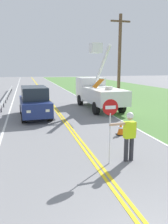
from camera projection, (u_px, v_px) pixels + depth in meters
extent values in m
cube|color=#517F3D|center=(153.00, 98.00, 25.55)|extent=(16.00, 110.00, 0.01)
cube|color=yellow|center=(49.00, 102.00, 22.65)|extent=(0.11, 110.00, 0.01)
cube|color=yellow|center=(51.00, 101.00, 22.70)|extent=(0.11, 110.00, 0.01)
cube|color=silver|center=(85.00, 100.00, 23.57)|extent=(0.12, 110.00, 0.01)
cube|color=silver|center=(12.00, 103.00, 21.78)|extent=(0.12, 110.00, 0.01)
cylinder|color=#2D2D33|center=(131.00, 149.00, 8.33)|extent=(0.16, 0.16, 0.88)
cylinder|color=#2D2D33|center=(126.00, 150.00, 8.27)|extent=(0.16, 0.16, 0.88)
cube|color=#C6EA19|center=(130.00, 130.00, 8.16)|extent=(0.42, 0.27, 0.60)
cylinder|color=tan|center=(117.00, 124.00, 7.95)|extent=(0.60, 0.13, 0.09)
cylinder|color=tan|center=(135.00, 128.00, 8.23)|extent=(0.09, 0.09, 0.48)
sphere|color=tan|center=(130.00, 117.00, 8.06)|extent=(0.22, 0.22, 0.22)
sphere|color=white|center=(130.00, 116.00, 8.05)|extent=(0.25, 0.25, 0.25)
cylinder|color=silver|center=(110.00, 139.00, 7.96)|extent=(0.04, 0.04, 1.85)
cylinder|color=#B71414|center=(110.00, 107.00, 7.74)|extent=(0.56, 0.03, 0.56)
cube|color=white|center=(111.00, 107.00, 7.72)|extent=(0.38, 0.01, 0.12)
cube|color=white|center=(104.00, 96.00, 17.57)|extent=(2.45, 4.67, 1.10)
cube|color=white|center=(90.00, 89.00, 20.76)|extent=(2.27, 2.17, 2.00)
cube|color=#1E2833|center=(87.00, 84.00, 21.67)|extent=(1.98, 0.13, 0.90)
cylinder|color=silver|center=(109.00, 88.00, 16.57)|extent=(0.56, 0.56, 0.24)
cylinder|color=silver|center=(102.00, 66.00, 17.67)|extent=(0.35, 3.18, 3.11)
cube|color=white|center=(96.00, 48.00, 18.80)|extent=(0.93, 0.93, 0.80)
cube|color=orange|center=(98.00, 83.00, 15.33)|extent=(0.62, 0.82, 0.59)
cylinder|color=black|center=(80.00, 100.00, 20.48)|extent=(0.35, 0.93, 0.92)
cylinder|color=black|center=(101.00, 99.00, 21.06)|extent=(0.35, 0.93, 0.92)
cylinder|color=black|center=(96.00, 108.00, 16.45)|extent=(0.35, 0.93, 0.92)
cylinder|color=black|center=(122.00, 107.00, 17.03)|extent=(0.35, 0.93, 0.92)
cube|color=navy|center=(35.00, 106.00, 15.49)|extent=(2.04, 4.68, 0.92)
cube|color=#1E2833|center=(34.00, 93.00, 15.32)|extent=(1.74, 2.92, 0.84)
cube|color=#EAEACC|center=(48.00, 111.00, 13.50)|extent=(0.24, 0.07, 0.16)
cube|color=#EAEACC|center=(29.00, 112.00, 13.18)|extent=(0.24, 0.07, 0.16)
cylinder|color=black|center=(50.00, 116.00, 14.48)|extent=(0.31, 0.69, 0.68)
cylinder|color=black|center=(24.00, 117.00, 14.00)|extent=(0.31, 0.69, 0.68)
cylinder|color=black|center=(44.00, 108.00, 17.15)|extent=(0.31, 0.69, 0.68)
cylinder|color=black|center=(22.00, 109.00, 16.68)|extent=(0.31, 0.69, 0.68)
cylinder|color=brown|center=(119.00, 61.00, 20.24)|extent=(0.28, 0.28, 7.89)
cube|color=brown|center=(121.00, 21.00, 19.58)|extent=(1.80, 0.14, 0.14)
cone|color=orange|center=(121.00, 128.00, 11.50)|extent=(0.36, 0.36, 0.70)
cylinder|color=white|center=(121.00, 128.00, 11.49)|extent=(0.25, 0.25, 0.08)
cube|color=black|center=(121.00, 135.00, 11.56)|extent=(0.40, 0.40, 0.03)
cube|color=#9EA0A3|center=(2.00, 103.00, 18.32)|extent=(0.06, 32.00, 0.32)
cube|color=#4C4C51|center=(1.00, 109.00, 17.29)|extent=(0.10, 0.10, 0.55)
cube|color=#4C4C51|center=(4.00, 104.00, 19.46)|extent=(0.10, 0.10, 0.55)
cube|color=#4C4C51|center=(6.00, 100.00, 21.63)|extent=(0.10, 0.10, 0.55)
cube|color=#4C4C51|center=(7.00, 97.00, 23.80)|extent=(0.10, 0.10, 0.55)
cube|color=#4C4C51|center=(9.00, 95.00, 25.96)|extent=(0.10, 0.10, 0.55)
cube|color=#4C4C51|center=(10.00, 93.00, 28.13)|extent=(0.10, 0.10, 0.55)
cube|color=#4C4C51|center=(11.00, 91.00, 30.30)|extent=(0.10, 0.10, 0.55)
cube|color=#4C4C51|center=(12.00, 89.00, 32.47)|extent=(0.10, 0.10, 0.55)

